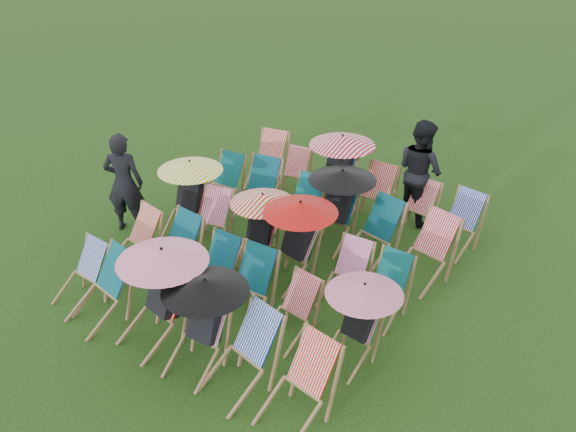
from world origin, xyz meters
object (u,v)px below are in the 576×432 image
Objects in this scene: deckchair_5 at (298,386)px; deckchair_0 at (80,275)px; deckchair_29 at (457,224)px; person_left at (124,183)px; person_rear at (420,171)px.

deckchair_0 is at bearing -172.39° from deckchair_5.
deckchair_0 is 0.92× the size of deckchair_29.
deckchair_0 is at bearing 88.96° from person_left.
deckchair_29 is 5.63m from person_left.
deckchair_29 is at bearing 97.90° from deckchair_5.
deckchair_0 is 3.89m from deckchair_5.
person_rear is at bearing 108.86° from deckchair_5.
person_rear is (-0.98, 0.57, 0.47)m from deckchair_29.
deckchair_5 is at bearing 124.74° from person_rear.
person_rear is at bearing 158.82° from deckchair_29.
person_rear is at bearing 62.38° from deckchair_0.
deckchair_29 is (3.97, 4.49, 0.04)m from deckchair_0.
deckchair_0 is 5.99m from deckchair_29.
deckchair_5 is (3.89, -0.09, 0.06)m from deckchair_0.
person_rear is at bearing -169.68° from person_left.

